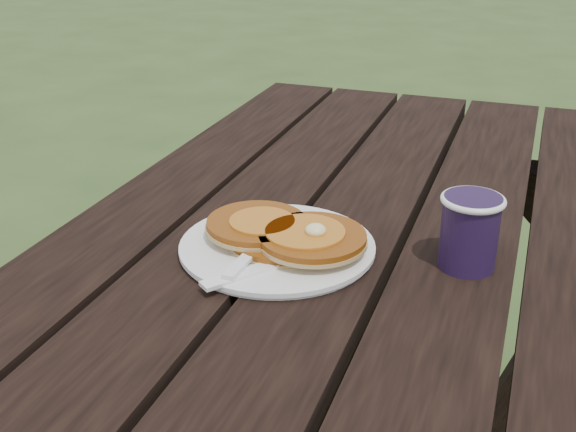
% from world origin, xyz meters
% --- Properties ---
extents(plate, '(0.32, 0.32, 0.01)m').
position_xyz_m(plate, '(-0.07, 0.09, 0.76)').
color(plate, white).
rests_on(plate, picnic_table).
extents(pancake_stack, '(0.21, 0.15, 0.04)m').
position_xyz_m(pancake_stack, '(-0.06, 0.09, 0.77)').
color(pancake_stack, '#88440F').
rests_on(pancake_stack, plate).
extents(knife, '(0.12, 0.16, 0.00)m').
position_xyz_m(knife, '(-0.06, 0.03, 0.76)').
color(knife, white).
rests_on(knife, plate).
extents(fork, '(0.04, 0.16, 0.01)m').
position_xyz_m(fork, '(-0.09, 0.03, 0.77)').
color(fork, white).
rests_on(fork, plate).
extents(coffee_cup, '(0.08, 0.08, 0.09)m').
position_xyz_m(coffee_cup, '(0.16, 0.13, 0.80)').
color(coffee_cup, '#201132').
rests_on(coffee_cup, picnic_table).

